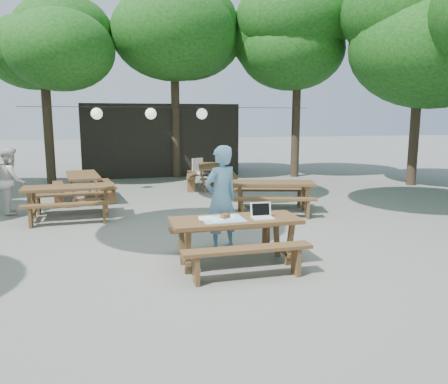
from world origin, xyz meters
TOP-DOWN VIEW (x-y plane):
  - ground at (0.00, 0.00)m, footprint 80.00×80.00m
  - pavilion at (0.50, 10.50)m, footprint 6.00×3.00m
  - main_picnic_table at (0.39, -1.39)m, footprint 2.00×1.58m
  - picnic_table_nw at (-2.40, 2.63)m, footprint 2.02×1.62m
  - picnic_table_ne at (2.33, 2.09)m, footprint 2.26×2.04m
  - picnic_table_far_w at (-2.22, 4.77)m, footprint 1.81×2.09m
  - picnic_table_far_e at (1.70, 6.04)m, footprint 1.91×2.16m
  - woman at (0.37, -0.55)m, footprint 0.79×0.68m
  - second_person at (-3.79, 3.58)m, footprint 0.77×0.89m
  - plastic_chair at (1.52, 6.86)m, footprint 0.58×0.58m
  - laptop at (0.80, -1.46)m, footprint 0.34×0.28m
  - tabletop_clutter at (0.18, -1.38)m, footprint 0.71×0.56m
  - paper_lanterns at (-0.19, 6.00)m, footprint 9.00×0.34m

SIDE VIEW (x-z plane):
  - ground at x=0.00m, z-range 0.00..0.00m
  - plastic_chair at x=1.52m, z-range -0.19..0.71m
  - main_picnic_table at x=0.39m, z-range 0.01..0.76m
  - picnic_table_nw at x=-2.40m, z-range 0.01..0.76m
  - picnic_table_ne at x=2.33m, z-range 0.01..0.76m
  - picnic_table_far_w at x=-2.22m, z-range 0.01..0.76m
  - picnic_table_far_e at x=1.70m, z-range 0.01..0.76m
  - tabletop_clutter at x=0.18m, z-range 0.72..0.80m
  - second_person at x=-3.79m, z-range 0.00..1.60m
  - laptop at x=0.80m, z-range 0.69..0.93m
  - woman at x=0.37m, z-range 0.00..1.83m
  - pavilion at x=0.50m, z-range 0.00..2.80m
  - paper_lanterns at x=-0.19m, z-range 2.21..2.59m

